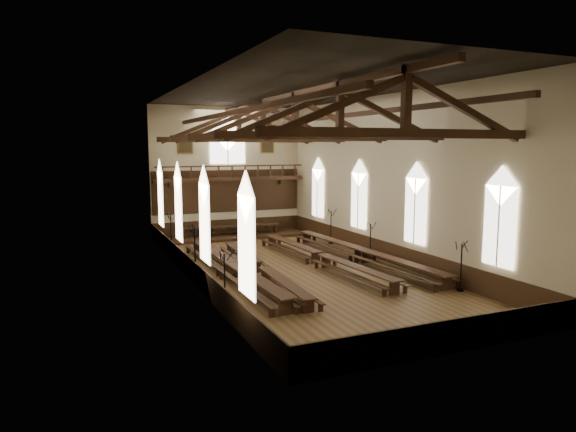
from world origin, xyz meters
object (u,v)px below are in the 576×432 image
high_table (232,227)px  candelabrum_right_far (331,233)px  candelabrum_left_far (171,240)px  dais (232,236)px  refectory_row_d (362,252)px  refectory_row_b (261,267)px  candelabrum_left_near (225,289)px  candelabrum_right_near (461,276)px  refectory_row_a (232,266)px  candelabrum_left_mid (195,261)px  candelabrum_right_mid (370,247)px  refectory_row_c (321,256)px

high_table → candelabrum_right_far: size_ratio=3.00×
candelabrum_left_far → candelabrum_right_far: 11.18m
dais → candelabrum_left_far: (-5.31, -3.90, 0.72)m
candelabrum_left_far → candelabrum_right_far: (11.10, -1.37, -0.06)m
refectory_row_d → dais: 12.14m
refectory_row_b → dais: size_ratio=1.20×
refectory_row_b → candelabrum_right_far: (7.84, 6.82, 0.28)m
high_table → candelabrum_left_far: candelabrum_left_far is taller
candelabrum_left_near → candelabrum_right_far: 15.67m
candelabrum_right_near → refectory_row_a: bearing=142.8°
candelabrum_left_mid → refectory_row_a: bearing=-21.6°
refectory_row_a → refectory_row_b: size_ratio=1.08×
candelabrum_right_far → candelabrum_left_mid: bearing=-153.7°
refectory_row_a → candelabrum_right_mid: 9.35m
candelabrum_right_mid → refectory_row_b: bearing=-168.4°
refectory_row_c → refectory_row_a: bearing=-175.4°
candelabrum_left_near → candelabrum_right_mid: bearing=27.8°
refectory_row_a → refectory_row_b: refectory_row_a is taller
dais → candelabrum_right_far: bearing=-42.3°
refectory_row_a → candelabrum_right_far: (9.30, 6.19, 0.19)m
candelabrum_left_near → candelabrum_left_mid: bearing=90.0°
refectory_row_a → candelabrum_left_far: size_ratio=5.46×
candelabrum_left_near → candelabrum_right_near: bearing=-11.2°
candelabrum_left_mid → candelabrum_right_far: (11.10, 5.48, -0.10)m
refectory_row_d → candelabrum_left_far: size_ratio=5.50×
refectory_row_c → dais: size_ratio=1.26×
high_table → refectory_row_d: bearing=-66.7°
refectory_row_c → candelabrum_right_mid: candelabrum_right_mid is taller
refectory_row_a → refectory_row_c: (5.56, 0.45, -0.04)m
refectory_row_b → candelabrum_left_near: bearing=-127.6°
high_table → candelabrum_right_near: bearing=-72.6°
candelabrum_left_mid → candelabrum_right_far: size_ratio=1.14×
refectory_row_a → refectory_row_b: bearing=-23.2°
refectory_row_d → candelabrum_right_mid: 1.18m
refectory_row_c → candelabrum_right_near: 8.39m
refectory_row_d → candelabrum_right_far: 5.95m
refectory_row_c → candelabrum_right_near: size_ratio=5.87×
candelabrum_right_mid → dais: bearing=118.9°
refectory_row_b → refectory_row_d: size_ratio=0.92×
refectory_row_a → candelabrum_right_near: size_ratio=6.04×
refectory_row_b → candelabrum_right_near: (7.84, -6.43, 0.25)m
candelabrum_right_near → candelabrum_right_mid: size_ratio=1.07×
refectory_row_d → candelabrum_right_mid: bearing=33.7°
refectory_row_b → candelabrum_left_far: size_ratio=5.06×
refectory_row_c → refectory_row_d: 2.76m
refectory_row_b → refectory_row_d: 6.92m
refectory_row_b → candelabrum_right_near: size_ratio=5.60×
candelabrum_right_near → candelabrum_right_far: 13.25m
refectory_row_d → candelabrum_left_mid: size_ratio=5.21×
dais → high_table: 0.70m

